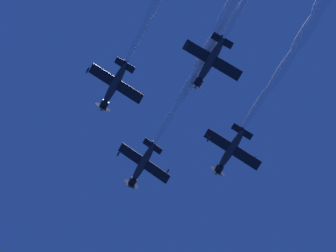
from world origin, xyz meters
name	(u,v)px	position (x,y,z in m)	size (l,w,h in m)	color
airplane_lead	(142,165)	(-4.55, 2.47, 61.22)	(8.51, 8.38, 3.73)	#232328
airplane_left_wingman	(114,86)	(-0.41, 14.97, 61.44)	(8.63, 8.39, 3.39)	#232328
airplane_right_wingman	(230,151)	(-18.01, 5.50, 59.42)	(8.57, 8.38, 3.59)	#232328
airplane_slot_tail	(210,63)	(-14.44, 18.80, 59.62)	(8.50, 8.39, 3.79)	#232328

